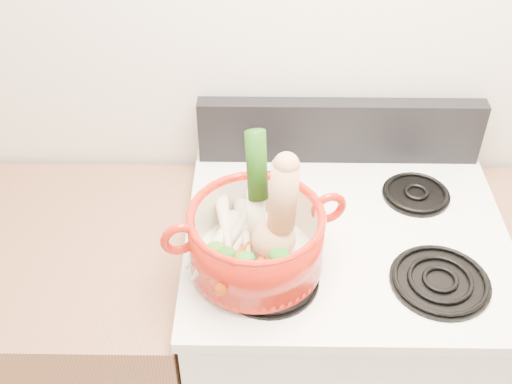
{
  "coord_description": "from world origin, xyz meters",
  "views": [
    {
      "loc": [
        -0.21,
        0.27,
        2.03
      ],
      "look_at": [
        -0.22,
        1.26,
        1.19
      ],
      "focal_mm": 45.0,
      "sensor_mm": 36.0,
      "label": 1
    }
  ],
  "objects_px": {
    "dutch_oven": "(256,240)",
    "squash": "(274,211)",
    "leek": "(257,190)",
    "stove_body": "(332,354)"
  },
  "relations": [
    {
      "from": "dutch_oven",
      "to": "squash",
      "type": "bearing_deg",
      "value": -15.69
    },
    {
      "from": "leek",
      "to": "stove_body",
      "type": "bearing_deg",
      "value": 5.72
    },
    {
      "from": "stove_body",
      "to": "leek",
      "type": "bearing_deg",
      "value": -161.06
    },
    {
      "from": "dutch_oven",
      "to": "squash",
      "type": "xyz_separation_m",
      "value": [
        0.04,
        0.0,
        0.08
      ]
    },
    {
      "from": "dutch_oven",
      "to": "squash",
      "type": "distance_m",
      "value": 0.09
    },
    {
      "from": "stove_body",
      "to": "squash",
      "type": "xyz_separation_m",
      "value": [
        -0.18,
        -0.12,
        0.66
      ]
    },
    {
      "from": "dutch_oven",
      "to": "leek",
      "type": "height_order",
      "value": "leek"
    },
    {
      "from": "dutch_oven",
      "to": "squash",
      "type": "height_order",
      "value": "squash"
    },
    {
      "from": "leek",
      "to": "dutch_oven",
      "type": "bearing_deg",
      "value": -103.81
    },
    {
      "from": "dutch_oven",
      "to": "leek",
      "type": "xyz_separation_m",
      "value": [
        0.0,
        0.05,
        0.1
      ]
    }
  ]
}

